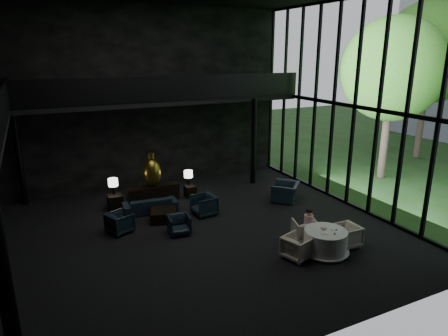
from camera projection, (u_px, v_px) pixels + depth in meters
name	position (u px, v px, depth m)	size (l,w,h in m)	color
floor	(189.00, 235.00, 13.61)	(14.00, 12.00, 0.02)	black
wall_back	(138.00, 99.00, 17.66)	(14.00, 0.04, 8.00)	black
wall_front	(301.00, 167.00, 7.30)	(14.00, 0.04, 8.00)	black
curtain_wall	(355.00, 106.00, 15.39)	(0.20, 12.00, 8.00)	black
mezzanine_back	(167.00, 100.00, 17.22)	(12.00, 2.00, 0.25)	black
railing_left	(2.00, 110.00, 10.22)	(0.06, 12.00, 1.00)	black
railing_back	(174.00, 88.00, 16.19)	(12.00, 0.06, 1.00)	black
column_sw	(12.00, 329.00, 6.03)	(0.24, 0.24, 4.00)	black
column_nw	(19.00, 157.00, 15.87)	(0.24, 0.24, 4.00)	black
column_ne	(254.00, 142.00, 18.51)	(0.24, 0.24, 4.00)	black
tree_near	(393.00, 69.00, 18.47)	(4.80, 4.80, 7.65)	#382D23
tree_far	(431.00, 52.00, 22.08)	(5.60, 5.60, 8.80)	#382D23
console	(153.00, 194.00, 16.61)	(2.15, 0.49, 0.68)	black
bronze_urn	(152.00, 172.00, 16.36)	(0.75, 0.75, 1.40)	olive
side_table_left	(115.00, 202.00, 15.77)	(0.55, 0.55, 0.61)	black
table_lamp_left	(113.00, 183.00, 15.69)	(0.38, 0.38, 0.63)	black
side_table_right	(190.00, 191.00, 17.19)	(0.45, 0.45, 0.50)	black
table_lamp_right	(188.00, 175.00, 17.15)	(0.37, 0.37, 0.62)	black
sofa	(150.00, 202.00, 15.50)	(2.07, 0.60, 0.81)	#1A323F
lounge_armchair_west	(120.00, 221.00, 13.75)	(0.79, 0.74, 0.81)	#152946
lounge_armchair_east	(204.00, 203.00, 15.23)	(0.91, 0.85, 0.93)	#1D314B
lounge_armchair_south	(179.00, 224.00, 13.65)	(0.67, 0.63, 0.69)	black
window_armchair	(286.00, 188.00, 16.64)	(1.27, 0.83, 1.11)	#192C3E
coffee_table	(163.00, 215.00, 14.78)	(0.92, 0.92, 0.41)	black
dining_table	(325.00, 243.00, 12.36)	(1.50, 1.50, 0.75)	white
dining_chair_north	(305.00, 229.00, 13.18)	(0.75, 0.70, 0.77)	silver
dining_chair_east	(346.00, 234.00, 12.77)	(0.78, 0.73, 0.81)	beige
dining_chair_west	(297.00, 246.00, 12.02)	(0.78, 0.73, 0.80)	beige
child	(309.00, 218.00, 13.09)	(0.31, 0.31, 0.65)	#E3AABE
plate_a	(324.00, 233.00, 12.07)	(0.24, 0.24, 0.01)	white
plate_b	(327.00, 227.00, 12.51)	(0.21, 0.21, 0.01)	white
saucer	(333.00, 229.00, 12.30)	(0.15, 0.15, 0.01)	white
coffee_cup	(336.00, 229.00, 12.27)	(0.07, 0.07, 0.06)	white
cereal_bowl	(323.00, 228.00, 12.33)	(0.17, 0.17, 0.09)	white
cream_pot	(335.00, 233.00, 11.97)	(0.07, 0.07, 0.08)	#99999E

